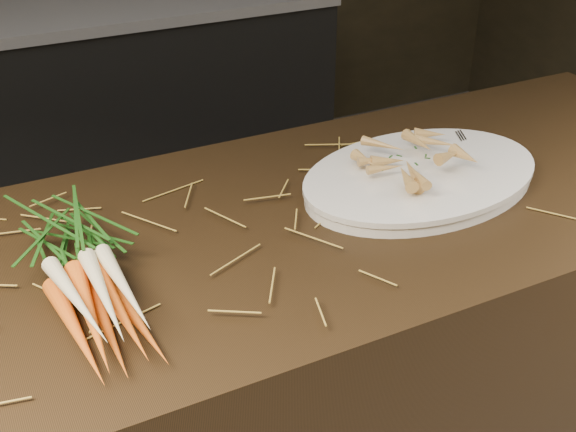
# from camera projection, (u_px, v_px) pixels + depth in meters

# --- Properties ---
(main_counter) EXTENTS (2.40, 0.70, 0.90)m
(main_counter) POSITION_uv_depth(u_px,v_px,m) (209.00, 432.00, 1.44)
(main_counter) COLOR black
(main_counter) RESTS_ON ground
(back_counter) EXTENTS (1.82, 0.62, 0.84)m
(back_counter) POSITION_uv_depth(u_px,v_px,m) (112.00, 105.00, 3.02)
(back_counter) COLOR black
(back_counter) RESTS_ON ground
(straw_bedding) EXTENTS (1.40, 0.60, 0.02)m
(straw_bedding) POSITION_uv_depth(u_px,v_px,m) (194.00, 238.00, 1.21)
(straw_bedding) COLOR olive
(straw_bedding) RESTS_ON main_counter
(root_veg_bunch) EXTENTS (0.15, 0.45, 0.08)m
(root_veg_bunch) POSITION_uv_depth(u_px,v_px,m) (82.00, 263.00, 1.09)
(root_veg_bunch) COLOR #D34904
(root_veg_bunch) RESTS_ON main_counter
(serving_platter) EXTENTS (0.53, 0.39, 0.03)m
(serving_platter) POSITION_uv_depth(u_px,v_px,m) (421.00, 179.00, 1.38)
(serving_platter) COLOR white
(serving_platter) RESTS_ON main_counter
(roasted_veg_heap) EXTENTS (0.26, 0.20, 0.05)m
(roasted_veg_heap) POSITION_uv_depth(u_px,v_px,m) (423.00, 160.00, 1.36)
(roasted_veg_heap) COLOR #AD7D46
(roasted_veg_heap) RESTS_ON serving_platter
(serving_fork) EXTENTS (0.09, 0.18, 0.00)m
(serving_fork) POSITION_uv_depth(u_px,v_px,m) (495.00, 154.00, 1.44)
(serving_fork) COLOR silver
(serving_fork) RESTS_ON serving_platter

